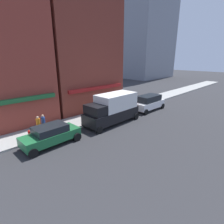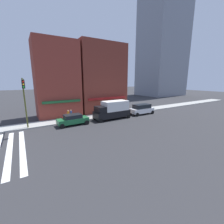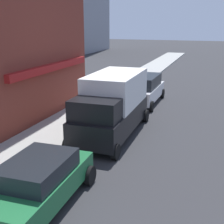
% 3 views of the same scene
% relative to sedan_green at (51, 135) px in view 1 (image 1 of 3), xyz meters
% --- Properties ---
extents(storefront_row, '(17.14, 5.30, 13.57)m').
position_rel_sedan_green_xyz_m(storefront_row, '(4.70, 6.80, 5.83)').
color(storefront_row, maroon).
rests_on(storefront_row, ground_plane).
extents(sedan_green, '(4.44, 2.02, 1.59)m').
position_rel_sedan_green_xyz_m(sedan_green, '(0.00, 0.00, 0.00)').
color(sedan_green, '#1E6638').
rests_on(sedan_green, ground_plane).
extents(box_truck_black, '(6.23, 2.42, 3.04)m').
position_rel_sedan_green_xyz_m(box_truck_black, '(6.80, -0.00, 0.75)').
color(box_truck_black, black).
rests_on(box_truck_black, ground_plane).
extents(suv_white, '(4.72, 2.12, 1.94)m').
position_rel_sedan_green_xyz_m(suv_white, '(13.43, 0.00, 0.19)').
color(suv_white, white).
rests_on(suv_white, ground_plane).
extents(pedestrian_red_jacket, '(0.32, 0.32, 1.77)m').
position_rel_sedan_green_xyz_m(pedestrian_red_jacket, '(11.66, 2.33, 0.23)').
color(pedestrian_red_jacket, '#23232D').
rests_on(pedestrian_red_jacket, sidewalk_left).
extents(pedestrian_blue_shirt, '(0.32, 0.32, 1.77)m').
position_rel_sedan_green_xyz_m(pedestrian_blue_shirt, '(0.37, 2.04, 0.23)').
color(pedestrian_blue_shirt, '#23232D').
rests_on(pedestrian_blue_shirt, sidewalk_left).
extents(pedestrian_orange_vest, '(0.32, 0.32, 1.77)m').
position_rel_sedan_green_xyz_m(pedestrian_orange_vest, '(-0.13, 1.92, 0.23)').
color(pedestrian_orange_vest, '#23232D').
rests_on(pedestrian_orange_vest, sidewalk_left).
extents(fire_hydrant, '(0.24, 0.24, 0.84)m').
position_rel_sedan_green_xyz_m(fire_hydrant, '(-1.01, 1.70, -0.23)').
color(fire_hydrant, red).
rests_on(fire_hydrant, sidewalk_left).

